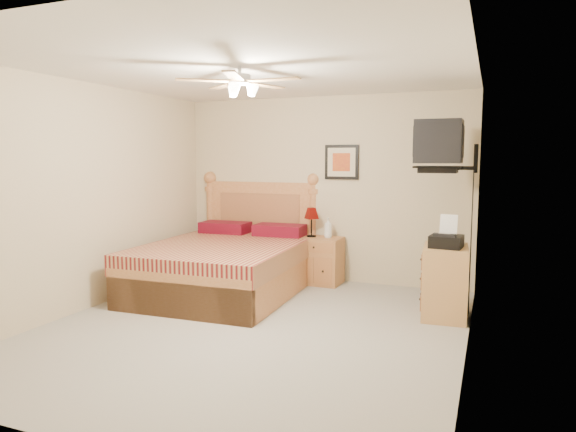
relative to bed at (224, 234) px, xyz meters
name	(u,v)px	position (x,y,z in m)	size (l,w,h in m)	color
floor	(252,328)	(0.91, -1.12, -0.74)	(4.50, 4.50, 0.00)	gray
ceiling	(249,69)	(0.91, -1.12, 1.76)	(4.00, 4.50, 0.04)	white
wall_back	(323,189)	(0.91, 1.13, 0.51)	(4.00, 0.04, 2.50)	#C7B692
wall_front	(73,235)	(0.91, -3.37, 0.51)	(4.00, 0.04, 2.50)	#C7B692
wall_left	(87,197)	(-1.09, -1.12, 0.51)	(0.04, 4.50, 2.50)	#C7B692
wall_right	(471,210)	(2.91, -1.12, 0.51)	(0.04, 4.50, 2.50)	#C7B692
bed	(224,234)	(0.00, 0.00, 0.00)	(1.74, 2.29, 1.48)	#B26B36
nightstand	(320,260)	(0.95, 0.88, -0.43)	(0.57, 0.43, 0.62)	#A66837
table_lamp	(311,222)	(0.82, 0.91, 0.08)	(0.21, 0.21, 0.39)	#540603
lotion_bottle	(328,228)	(1.06, 0.90, 0.02)	(0.10, 0.10, 0.27)	silver
framed_picture	(342,162)	(1.18, 1.11, 0.88)	(0.46, 0.04, 0.46)	black
dresser	(445,282)	(2.64, -0.02, -0.36)	(0.45, 0.64, 0.76)	tan
fax_machine	(447,232)	(2.64, -0.09, 0.18)	(0.31, 0.33, 0.33)	black
magazine_lower	(441,242)	(2.57, 0.17, 0.03)	(0.22, 0.29, 0.03)	beige
magazine_upper	(444,240)	(2.60, 0.16, 0.05)	(0.18, 0.24, 0.02)	tan
wall_tv	(453,145)	(2.66, 0.22, 1.07)	(0.56, 0.46, 0.58)	black
ceiling_fan	(240,82)	(0.91, -1.32, 1.62)	(1.14, 1.14, 0.28)	silver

